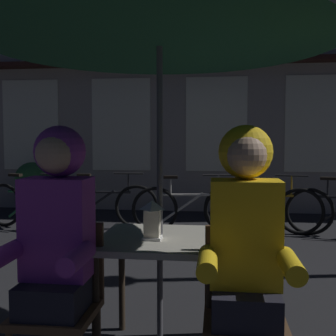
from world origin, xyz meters
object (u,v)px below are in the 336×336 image
(bicycle_fourth, at_px, (262,209))
(lantern, at_px, (152,219))
(bicycle_second, at_px, (103,205))
(chair_left, at_px, (61,297))
(bicycle_third, at_px, (191,209))
(potted_plant, at_px, (32,183))
(chair_right, at_px, (244,305))
(person_left_hooded, at_px, (56,233))
(patio_umbrella, at_px, (159,13))
(bicycle_nearest, at_px, (32,206))
(cafe_table, at_px, (160,253))
(person_right_hooded, at_px, (246,239))

(bicycle_fourth, bearing_deg, lantern, -106.15)
(lantern, relative_size, bicycle_second, 0.14)
(chair_left, height_order, bicycle_third, chair_left)
(chair_left, height_order, potted_plant, potted_plant)
(bicycle_second, relative_size, potted_plant, 1.83)
(chair_right, height_order, person_left_hooded, person_left_hooded)
(patio_umbrella, distance_m, person_left_hooded, 1.37)
(chair_left, height_order, bicycle_nearest, chair_left)
(chair_right, bearing_deg, cafe_table, 142.45)
(chair_left, distance_m, bicycle_third, 3.74)
(lantern, relative_size, chair_right, 0.27)
(person_left_hooded, xyz_separation_m, bicycle_fourth, (1.47, 3.89, -0.50))
(chair_left, bearing_deg, cafe_table, 37.55)
(person_left_hooded, height_order, person_right_hooded, same)
(bicycle_fourth, bearing_deg, patio_umbrella, -105.88)
(chair_right, height_order, bicycle_third, chair_right)
(lantern, relative_size, person_right_hooded, 0.17)
(potted_plant, bearing_deg, person_left_hooded, -63.71)
(bicycle_third, bearing_deg, bicycle_fourth, 7.21)
(patio_umbrella, relative_size, bicycle_nearest, 1.40)
(cafe_table, height_order, potted_plant, potted_plant)
(cafe_table, relative_size, bicycle_third, 0.44)
(person_right_hooded, bearing_deg, chair_right, 90.00)
(chair_right, bearing_deg, lantern, 149.37)
(bicycle_nearest, height_order, bicycle_fourth, same)
(cafe_table, relative_size, bicycle_second, 0.44)
(lantern, bearing_deg, patio_umbrella, 60.62)
(patio_umbrella, xyz_separation_m, chair_left, (-0.48, -0.37, -1.57))
(chair_left, height_order, person_right_hooded, person_right_hooded)
(bicycle_third, bearing_deg, bicycle_second, 173.24)
(cafe_table, bearing_deg, bicycle_second, 111.06)
(chair_left, xyz_separation_m, potted_plant, (-2.47, 4.94, 0.05))
(lantern, xyz_separation_m, bicycle_nearest, (-2.34, 3.39, -0.51))
(bicycle_third, relative_size, potted_plant, 1.82)
(patio_umbrella, bearing_deg, chair_right, -37.55)
(lantern, xyz_separation_m, chair_left, (-0.44, -0.31, -0.37))
(bicycle_second, bearing_deg, chair_left, -77.38)
(chair_left, distance_m, person_left_hooded, 0.36)
(cafe_table, bearing_deg, person_right_hooded, -41.57)
(chair_right, bearing_deg, bicycle_third, 97.75)
(bicycle_fourth, bearing_deg, person_right_hooded, -97.40)
(chair_right, xyz_separation_m, bicycle_fourth, (0.51, 3.83, -0.14))
(cafe_table, distance_m, lantern, 0.23)
(bicycle_fourth, height_order, potted_plant, potted_plant)
(chair_right, bearing_deg, bicycle_fourth, 82.49)
(potted_plant, bearing_deg, person_right_hooded, -55.55)
(bicycle_second, xyz_separation_m, potted_plant, (-1.61, 1.08, 0.20))
(cafe_table, bearing_deg, person_left_hooded, -138.43)
(chair_right, xyz_separation_m, potted_plant, (-3.43, 4.94, 0.05))
(chair_left, height_order, bicycle_second, chair_left)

